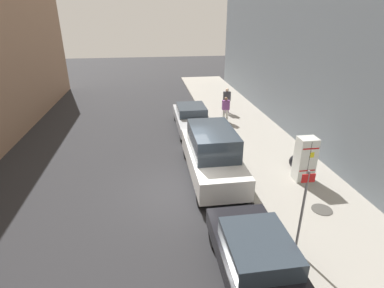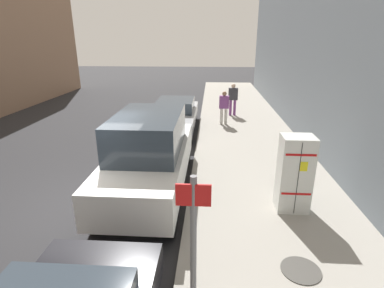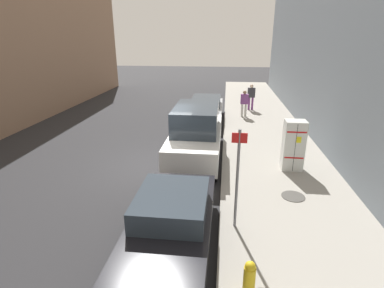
{
  "view_description": "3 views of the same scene",
  "coord_description": "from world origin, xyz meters",
  "px_view_note": "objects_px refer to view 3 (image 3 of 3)",
  "views": [
    {
      "loc": [
        0.98,
        10.0,
        6.35
      ],
      "look_at": [
        -0.71,
        -1.61,
        1.24
      ],
      "focal_mm": 28.0,
      "sensor_mm": 36.0,
      "label": 1
    },
    {
      "loc": [
        -3.07,
        6.51,
        3.99
      ],
      "look_at": [
        -2.55,
        -1.35,
        1.22
      ],
      "focal_mm": 28.0,
      "sensor_mm": 36.0,
      "label": 2
    },
    {
      "loc": [
        -2.56,
        10.45,
        4.72
      ],
      "look_at": [
        -1.35,
        -0.12,
        0.87
      ],
      "focal_mm": 28.0,
      "sensor_mm": 36.0,
      "label": 3
    }
  ],
  "objects_px": {
    "fire_hydrant": "(249,280)",
    "pedestrian_walking_far": "(244,102)",
    "parked_sedan_silver": "(206,108)",
    "parked_van_white": "(196,133)",
    "pedestrian_standing_near": "(251,95)",
    "street_sign_post": "(237,175)",
    "discarded_refrigerator": "(293,145)",
    "trash_bag": "(291,152)",
    "parked_sedan_dark": "(171,224)"
  },
  "relations": [
    {
      "from": "discarded_refrigerator",
      "to": "parked_sedan_silver",
      "type": "distance_m",
      "value": 7.68
    },
    {
      "from": "fire_hydrant",
      "to": "pedestrian_standing_near",
      "type": "distance_m",
      "value": 15.38
    },
    {
      "from": "street_sign_post",
      "to": "pedestrian_walking_far",
      "type": "height_order",
      "value": "street_sign_post"
    },
    {
      "from": "fire_hydrant",
      "to": "pedestrian_walking_far",
      "type": "distance_m",
      "value": 13.52
    },
    {
      "from": "pedestrian_standing_near",
      "to": "parked_sedan_silver",
      "type": "relative_size",
      "value": 0.35
    },
    {
      "from": "parked_sedan_silver",
      "to": "parked_van_white",
      "type": "bearing_deg",
      "value": 90.0
    },
    {
      "from": "parked_sedan_dark",
      "to": "pedestrian_walking_far",
      "type": "bearing_deg",
      "value": -100.35
    },
    {
      "from": "parked_van_white",
      "to": "pedestrian_walking_far",
      "type": "bearing_deg",
      "value": -108.91
    },
    {
      "from": "pedestrian_standing_near",
      "to": "parked_sedan_silver",
      "type": "height_order",
      "value": "pedestrian_standing_near"
    },
    {
      "from": "discarded_refrigerator",
      "to": "pedestrian_standing_near",
      "type": "bearing_deg",
      "value": -84.89
    },
    {
      "from": "trash_bag",
      "to": "parked_van_white",
      "type": "xyz_separation_m",
      "value": [
        3.76,
        -0.01,
        0.64
      ]
    },
    {
      "from": "fire_hydrant",
      "to": "pedestrian_walking_far",
      "type": "height_order",
      "value": "pedestrian_walking_far"
    },
    {
      "from": "fire_hydrant",
      "to": "parked_sedan_dark",
      "type": "xyz_separation_m",
      "value": [
        1.67,
        -1.32,
        0.17
      ]
    },
    {
      "from": "pedestrian_walking_far",
      "to": "discarded_refrigerator",
      "type": "bearing_deg",
      "value": 148.31
    },
    {
      "from": "trash_bag",
      "to": "pedestrian_walking_far",
      "type": "height_order",
      "value": "pedestrian_walking_far"
    },
    {
      "from": "discarded_refrigerator",
      "to": "pedestrian_walking_far",
      "type": "bearing_deg",
      "value": -79.64
    },
    {
      "from": "pedestrian_walking_far",
      "to": "parked_van_white",
      "type": "distance_m",
      "value": 6.87
    },
    {
      "from": "fire_hydrant",
      "to": "parked_sedan_silver",
      "type": "relative_size",
      "value": 0.18
    },
    {
      "from": "street_sign_post",
      "to": "parked_van_white",
      "type": "relative_size",
      "value": 0.5
    },
    {
      "from": "trash_bag",
      "to": "parked_sedan_dark",
      "type": "xyz_separation_m",
      "value": [
        3.76,
        5.68,
        0.29
      ]
    },
    {
      "from": "discarded_refrigerator",
      "to": "pedestrian_walking_far",
      "type": "relative_size",
      "value": 1.16
    },
    {
      "from": "trash_bag",
      "to": "parked_van_white",
      "type": "relative_size",
      "value": 0.12
    },
    {
      "from": "pedestrian_walking_far",
      "to": "pedestrian_standing_near",
      "type": "relative_size",
      "value": 0.94
    },
    {
      "from": "fire_hydrant",
      "to": "pedestrian_walking_far",
      "type": "relative_size",
      "value": 0.53
    },
    {
      "from": "pedestrian_standing_near",
      "to": "parked_van_white",
      "type": "bearing_deg",
      "value": -45.07
    },
    {
      "from": "pedestrian_standing_near",
      "to": "parked_sedan_dark",
      "type": "distance_m",
      "value": 14.29
    },
    {
      "from": "trash_bag",
      "to": "street_sign_post",
      "type": "bearing_deg",
      "value": 64.14
    },
    {
      "from": "street_sign_post",
      "to": "parked_sedan_dark",
      "type": "distance_m",
      "value": 1.94
    },
    {
      "from": "fire_hydrant",
      "to": "trash_bag",
      "type": "xyz_separation_m",
      "value": [
        -2.1,
        -7.0,
        -0.12
      ]
    },
    {
      "from": "trash_bag",
      "to": "parked_sedan_silver",
      "type": "xyz_separation_m",
      "value": [
        3.76,
        -5.83,
        0.29
      ]
    },
    {
      "from": "discarded_refrigerator",
      "to": "fire_hydrant",
      "type": "relative_size",
      "value": 2.17
    },
    {
      "from": "street_sign_post",
      "to": "fire_hydrant",
      "type": "relative_size",
      "value": 3.09
    },
    {
      "from": "trash_bag",
      "to": "discarded_refrigerator",
      "type": "bearing_deg",
      "value": 79.5
    },
    {
      "from": "parked_sedan_silver",
      "to": "parked_van_white",
      "type": "distance_m",
      "value": 5.83
    },
    {
      "from": "parked_sedan_dark",
      "to": "street_sign_post",
      "type": "bearing_deg",
      "value": -147.2
    },
    {
      "from": "fire_hydrant",
      "to": "parked_van_white",
      "type": "bearing_deg",
      "value": -76.62
    },
    {
      "from": "pedestrian_walking_far",
      "to": "parked_sedan_dark",
      "type": "distance_m",
      "value": 12.39
    },
    {
      "from": "street_sign_post",
      "to": "discarded_refrigerator",
      "type": "bearing_deg",
      "value": -119.22
    },
    {
      "from": "pedestrian_walking_far",
      "to": "pedestrian_standing_near",
      "type": "height_order",
      "value": "pedestrian_standing_near"
    },
    {
      "from": "trash_bag",
      "to": "pedestrian_standing_near",
      "type": "relative_size",
      "value": 0.36
    },
    {
      "from": "trash_bag",
      "to": "parked_van_white",
      "type": "bearing_deg",
      "value": -0.18
    },
    {
      "from": "trash_bag",
      "to": "parked_sedan_silver",
      "type": "distance_m",
      "value": 6.95
    },
    {
      "from": "discarded_refrigerator",
      "to": "pedestrian_standing_near",
      "type": "height_order",
      "value": "discarded_refrigerator"
    },
    {
      "from": "discarded_refrigerator",
      "to": "trash_bag",
      "type": "bearing_deg",
      "value": -100.5
    },
    {
      "from": "pedestrian_standing_near",
      "to": "parked_sedan_silver",
      "type": "xyz_separation_m",
      "value": [
        2.76,
        2.51,
        -0.37
      ]
    },
    {
      "from": "street_sign_post",
      "to": "parked_van_white",
      "type": "bearing_deg",
      "value": -72.77
    },
    {
      "from": "trash_bag",
      "to": "parked_sedan_dark",
      "type": "height_order",
      "value": "parked_sedan_dark"
    },
    {
      "from": "parked_sedan_dark",
      "to": "parked_sedan_silver",
      "type": "bearing_deg",
      "value": -90.0
    },
    {
      "from": "street_sign_post",
      "to": "parked_sedan_silver",
      "type": "bearing_deg",
      "value": -82.08
    },
    {
      "from": "pedestrian_walking_far",
      "to": "parked_van_white",
      "type": "height_order",
      "value": "parked_van_white"
    }
  ]
}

